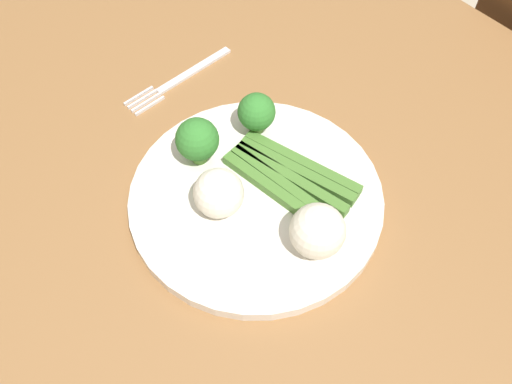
% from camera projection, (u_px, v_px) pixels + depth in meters
% --- Properties ---
extents(dining_table, '(1.34, 1.01, 0.76)m').
position_uv_depth(dining_table, '(210.00, 241.00, 0.71)').
color(dining_table, olive).
rests_on(dining_table, ground_plane).
extents(plate, '(0.28, 0.28, 0.01)m').
position_uv_depth(plate, '(256.00, 198.00, 0.62)').
color(plate, silver).
rests_on(plate, dining_table).
extents(asparagus_bundle, '(0.16, 0.09, 0.01)m').
position_uv_depth(asparagus_bundle, '(290.00, 178.00, 0.62)').
color(asparagus_bundle, '#47752D').
rests_on(asparagus_bundle, plate).
extents(broccoli_right, '(0.05, 0.05, 0.06)m').
position_uv_depth(broccoli_right, '(197.00, 140.00, 0.62)').
color(broccoli_right, '#609E3D').
rests_on(broccoli_right, plate).
extents(broccoli_front_left, '(0.04, 0.04, 0.05)m').
position_uv_depth(broccoli_front_left, '(257.00, 112.00, 0.64)').
color(broccoli_front_left, '#609E3D').
rests_on(broccoli_front_left, plate).
extents(cauliflower_near_fork, '(0.06, 0.06, 0.06)m').
position_uv_depth(cauliflower_near_fork, '(318.00, 231.00, 0.56)').
color(cauliflower_near_fork, white).
rests_on(cauliflower_near_fork, plate).
extents(cauliflower_left, '(0.05, 0.05, 0.05)m').
position_uv_depth(cauliflower_left, '(216.00, 195.00, 0.58)').
color(cauliflower_left, white).
rests_on(cauliflower_left, plate).
extents(fork, '(0.03, 0.17, 0.00)m').
position_uv_depth(fork, '(179.00, 79.00, 0.74)').
color(fork, silver).
rests_on(fork, dining_table).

